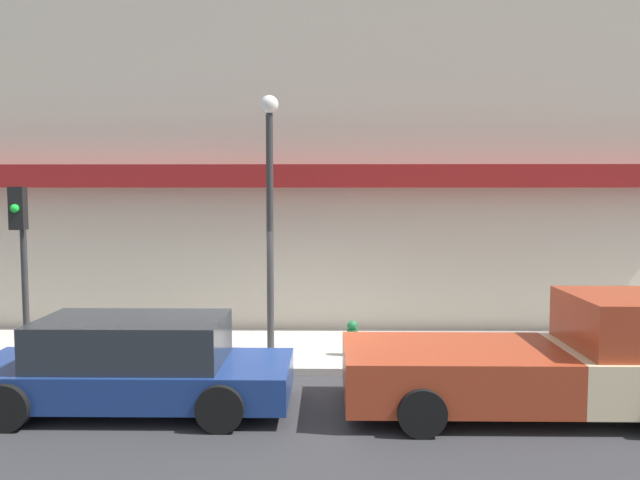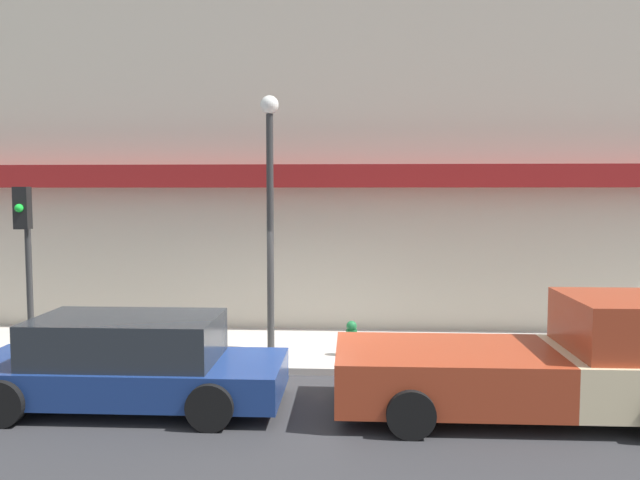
{
  "view_description": "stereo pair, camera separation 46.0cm",
  "coord_description": "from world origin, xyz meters",
  "px_view_note": "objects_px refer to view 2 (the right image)",
  "views": [
    {
      "loc": [
        0.79,
        -10.88,
        3.27
      ],
      "look_at": [
        0.61,
        1.3,
        2.33
      ],
      "focal_mm": 35.0,
      "sensor_mm": 36.0,
      "label": 1
    },
    {
      "loc": [
        1.25,
        -10.87,
        3.27
      ],
      "look_at": [
        0.61,
        1.3,
        2.33
      ],
      "focal_mm": 35.0,
      "sensor_mm": 36.0,
      "label": 2
    }
  ],
  "objects_px": {
    "traffic_light": "(26,239)",
    "pickup_truck": "(545,363)",
    "parked_car": "(128,363)",
    "street_lamp": "(270,190)",
    "fire_hydrant": "(351,338)"
  },
  "relations": [
    {
      "from": "traffic_light",
      "to": "pickup_truck",
      "type": "bearing_deg",
      "value": -14.97
    },
    {
      "from": "pickup_truck",
      "to": "parked_car",
      "type": "bearing_deg",
      "value": 179.78
    },
    {
      "from": "pickup_truck",
      "to": "street_lamp",
      "type": "height_order",
      "value": "street_lamp"
    },
    {
      "from": "pickup_truck",
      "to": "fire_hydrant",
      "type": "height_order",
      "value": "pickup_truck"
    },
    {
      "from": "parked_car",
      "to": "traffic_light",
      "type": "bearing_deg",
      "value": 140.37
    },
    {
      "from": "parked_car",
      "to": "traffic_light",
      "type": "xyz_separation_m",
      "value": [
        -2.84,
        2.43,
        1.69
      ]
    },
    {
      "from": "parked_car",
      "to": "fire_hydrant",
      "type": "height_order",
      "value": "parked_car"
    },
    {
      "from": "pickup_truck",
      "to": "traffic_light",
      "type": "bearing_deg",
      "value": 164.81
    },
    {
      "from": "street_lamp",
      "to": "parked_car",
      "type": "bearing_deg",
      "value": -120.26
    },
    {
      "from": "fire_hydrant",
      "to": "traffic_light",
      "type": "relative_size",
      "value": 0.21
    },
    {
      "from": "parked_car",
      "to": "fire_hydrant",
      "type": "bearing_deg",
      "value": 38.99
    },
    {
      "from": "parked_car",
      "to": "street_lamp",
      "type": "xyz_separation_m",
      "value": [
        1.78,
        3.06,
        2.62
      ]
    },
    {
      "from": "street_lamp",
      "to": "pickup_truck",
      "type": "bearing_deg",
      "value": -34.53
    },
    {
      "from": "pickup_truck",
      "to": "parked_car",
      "type": "xyz_separation_m",
      "value": [
        -6.23,
        -0.0,
        -0.09
      ]
    },
    {
      "from": "pickup_truck",
      "to": "parked_car",
      "type": "height_order",
      "value": "pickup_truck"
    }
  ]
}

